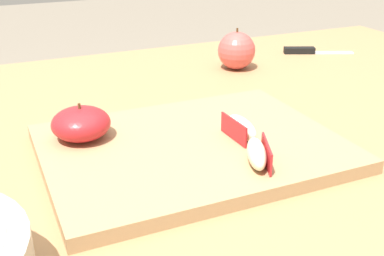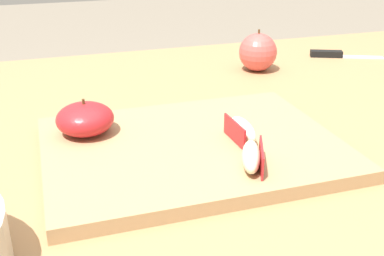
{
  "view_description": "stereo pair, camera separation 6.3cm",
  "coord_description": "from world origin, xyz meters",
  "px_view_note": "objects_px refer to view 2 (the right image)",
  "views": [
    {
      "loc": [
        -0.27,
        -0.62,
        1.04
      ],
      "look_at": [
        -0.04,
        -0.09,
        0.79
      ],
      "focal_mm": 45.18,
      "sensor_mm": 36.0,
      "label": 1
    },
    {
      "loc": [
        -0.21,
        -0.64,
        1.04
      ],
      "look_at": [
        -0.04,
        -0.09,
        0.79
      ],
      "focal_mm": 45.18,
      "sensor_mm": 36.0,
      "label": 2
    }
  ],
  "objects_px": {
    "cutting_board": "(192,148)",
    "whole_apple_pink_lady": "(258,52)",
    "paring_knife": "(332,54)",
    "apple_wedge_front": "(242,130)",
    "apple_half_skin_up": "(85,119)",
    "apple_wedge_near_knife": "(252,157)"
  },
  "relations": [
    {
      "from": "cutting_board",
      "to": "whole_apple_pink_lady",
      "type": "distance_m",
      "value": 0.4
    },
    {
      "from": "whole_apple_pink_lady",
      "to": "paring_knife",
      "type": "bearing_deg",
      "value": 11.73
    },
    {
      "from": "paring_knife",
      "to": "whole_apple_pink_lady",
      "type": "bearing_deg",
      "value": -168.27
    },
    {
      "from": "apple_wedge_front",
      "to": "whole_apple_pink_lady",
      "type": "height_order",
      "value": "whole_apple_pink_lady"
    },
    {
      "from": "apple_half_skin_up",
      "to": "apple_wedge_near_knife",
      "type": "bearing_deg",
      "value": -42.36
    },
    {
      "from": "apple_half_skin_up",
      "to": "paring_knife",
      "type": "bearing_deg",
      "value": 26.9
    },
    {
      "from": "apple_wedge_near_knife",
      "to": "apple_wedge_front",
      "type": "height_order",
      "value": "same"
    },
    {
      "from": "cutting_board",
      "to": "apple_wedge_front",
      "type": "distance_m",
      "value": 0.07
    },
    {
      "from": "apple_wedge_front",
      "to": "whole_apple_pink_lady",
      "type": "relative_size",
      "value": 0.79
    },
    {
      "from": "apple_half_skin_up",
      "to": "paring_knife",
      "type": "relative_size",
      "value": 0.51
    },
    {
      "from": "cutting_board",
      "to": "apple_half_skin_up",
      "type": "bearing_deg",
      "value": 151.67
    },
    {
      "from": "whole_apple_pink_lady",
      "to": "apple_wedge_near_knife",
      "type": "bearing_deg",
      "value": -115.72
    },
    {
      "from": "apple_half_skin_up",
      "to": "apple_wedge_near_knife",
      "type": "xyz_separation_m",
      "value": [
        0.18,
        -0.16,
        -0.01
      ]
    },
    {
      "from": "cutting_board",
      "to": "apple_wedge_front",
      "type": "height_order",
      "value": "apple_wedge_front"
    },
    {
      "from": "cutting_board",
      "to": "whole_apple_pink_lady",
      "type": "relative_size",
      "value": 4.54
    },
    {
      "from": "cutting_board",
      "to": "paring_knife",
      "type": "xyz_separation_m",
      "value": [
        0.45,
        0.36,
        -0.0
      ]
    },
    {
      "from": "cutting_board",
      "to": "paring_knife",
      "type": "height_order",
      "value": "cutting_board"
    },
    {
      "from": "cutting_board",
      "to": "whole_apple_pink_lady",
      "type": "height_order",
      "value": "whole_apple_pink_lady"
    },
    {
      "from": "cutting_board",
      "to": "apple_wedge_near_knife",
      "type": "distance_m",
      "value": 0.1
    },
    {
      "from": "apple_half_skin_up",
      "to": "paring_knife",
      "type": "height_order",
      "value": "apple_half_skin_up"
    },
    {
      "from": "apple_wedge_near_knife",
      "to": "whole_apple_pink_lady",
      "type": "distance_m",
      "value": 0.46
    },
    {
      "from": "apple_wedge_near_knife",
      "to": "apple_half_skin_up",
      "type": "bearing_deg",
      "value": 137.64
    }
  ]
}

